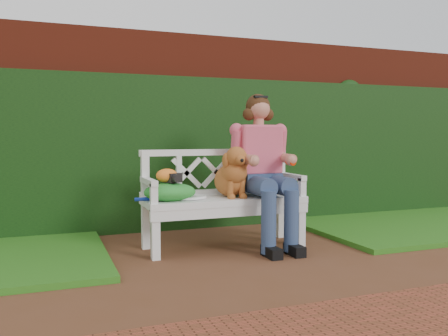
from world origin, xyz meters
name	(u,v)px	position (x,y,z in m)	size (l,w,h in m)	color
ground	(255,265)	(0.00, 0.00, 0.00)	(60.00, 60.00, 0.00)	#58311B
brick_wall	(188,131)	(0.00, 1.90, 1.10)	(10.00, 0.30, 2.20)	maroon
ivy_hedge	(194,153)	(0.00, 1.68, 0.85)	(10.00, 0.18, 1.70)	#173E0E
grass_right	(410,223)	(2.40, 0.90, 0.03)	(2.60, 2.00, 0.05)	#215D19
garden_bench	(224,222)	(-0.02, 0.65, 0.24)	(1.58, 0.60, 0.48)	white
seated_woman	(261,170)	(0.34, 0.63, 0.72)	(0.61, 0.82, 1.45)	#CD4049
dog	(232,171)	(0.04, 0.62, 0.72)	(0.32, 0.43, 0.48)	#A0692A
tennis_racket	(183,197)	(-0.42, 0.64, 0.50)	(0.68, 0.29, 0.03)	silver
green_bag	(170,191)	(-0.56, 0.59, 0.56)	(0.46, 0.36, 0.16)	green
camera_item	(174,178)	(-0.52, 0.59, 0.68)	(0.13, 0.09, 0.08)	black
baseball_glove	(167,176)	(-0.58, 0.62, 0.70)	(0.19, 0.14, 0.12)	orange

